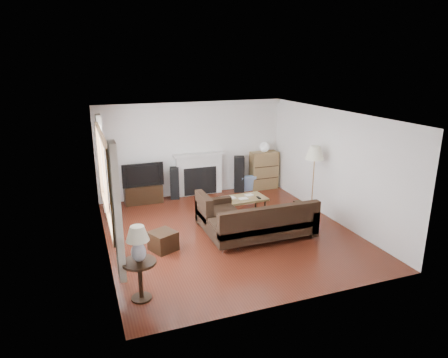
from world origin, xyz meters
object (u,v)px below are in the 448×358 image
object	(u,v)px
coffee_table	(242,207)
bookshelf	(264,170)
tv_stand	(143,194)
sectional_sofa	(263,222)
floor_lamp	(313,181)
side_table	(141,280)

from	to	relation	value
coffee_table	bookshelf	bearing A→B (deg)	48.05
tv_stand	coffee_table	bearing A→B (deg)	-40.27
sectional_sofa	floor_lamp	size ratio (longest dim) A/B	1.41
bookshelf	tv_stand	bearing A→B (deg)	-179.50
coffee_table	floor_lamp	size ratio (longest dim) A/B	0.68
tv_stand	floor_lamp	world-z (taller)	floor_lamp
floor_lamp	bookshelf	bearing A→B (deg)	94.16
coffee_table	side_table	size ratio (longest dim) A/B	1.77
floor_lamp	sectional_sofa	bearing A→B (deg)	-153.89
coffee_table	side_table	xyz separation A→B (m)	(-2.77, -2.65, 0.10)
bookshelf	coffee_table	xyz separation A→B (m)	(-1.41, -1.74, -0.31)
tv_stand	coffee_table	world-z (taller)	tv_stand
bookshelf	floor_lamp	distance (m)	2.29
floor_lamp	side_table	distance (m)	4.86
coffee_table	floor_lamp	bearing A→B (deg)	-21.42
bookshelf	coffee_table	distance (m)	2.26
tv_stand	side_table	size ratio (longest dim) A/B	1.48
bookshelf	coffee_table	bearing A→B (deg)	-128.87
floor_lamp	side_table	world-z (taller)	floor_lamp
tv_stand	coffee_table	xyz separation A→B (m)	(2.02, -1.71, -0.02)
coffee_table	floor_lamp	distance (m)	1.76
tv_stand	bookshelf	distance (m)	3.44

